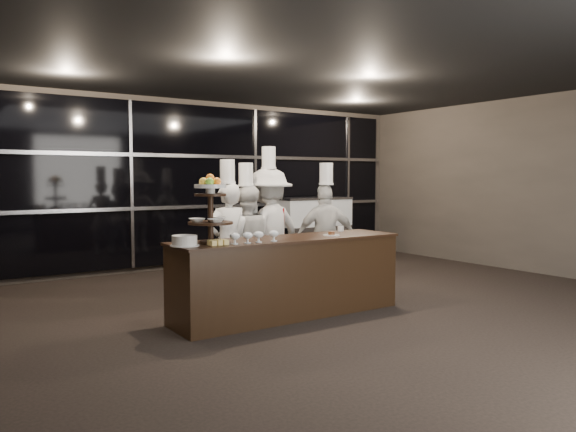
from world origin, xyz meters
TOP-DOWN VIEW (x-y plane):
  - room at (0.00, 0.00)m, footprint 10.00×10.00m
  - window_wall at (0.00, 4.94)m, footprint 8.60×0.10m
  - buffet_counter at (-0.62, 1.09)m, footprint 2.84×0.74m
  - display_stand at (-1.62, 1.09)m, footprint 0.48×0.48m
  - compotes at (-1.21, 0.87)m, footprint 0.60×0.11m
  - layer_cake at (-1.94, 1.04)m, footprint 0.30×0.30m
  - pastry_squares at (-1.62, 0.93)m, footprint 0.20×0.12m
  - small_plate at (-0.05, 0.99)m, footprint 0.20×0.20m
  - chef_cup at (0.38, 1.34)m, footprint 0.08×0.08m
  - display_case at (2.11, 4.30)m, footprint 1.47×0.64m
  - chef_a at (-0.90, 2.07)m, footprint 0.59×0.40m
  - chef_b at (-0.57, 2.16)m, footprint 0.89×0.80m
  - chef_c at (-0.15, 2.27)m, footprint 1.23×0.86m
  - chef_d at (0.62, 1.96)m, footprint 0.97×0.69m

SIDE VIEW (x-z plane):
  - buffet_counter at x=-0.62m, z-range 0.01..0.93m
  - display_case at x=2.11m, z-range 0.07..1.31m
  - chef_b at x=-0.57m, z-range -0.13..1.68m
  - chef_d at x=0.62m, z-range -0.13..1.70m
  - chef_a at x=-0.90m, z-range -0.12..1.74m
  - chef_c at x=-0.15m, z-range -0.14..1.91m
  - small_plate at x=-0.05m, z-range 0.91..0.96m
  - pastry_squares at x=-1.62m, z-range 0.92..0.97m
  - chef_cup at x=0.38m, z-range 0.92..0.99m
  - layer_cake at x=-1.94m, z-range 0.92..1.03m
  - compotes at x=-1.21m, z-range 0.94..1.06m
  - display_stand at x=-1.62m, z-range 0.97..1.71m
  - room at x=0.00m, z-range -3.50..6.50m
  - window_wall at x=0.00m, z-range 0.10..2.90m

